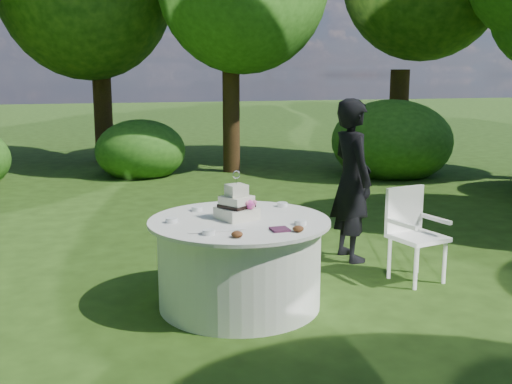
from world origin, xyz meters
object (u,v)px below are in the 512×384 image
(guest, at_px, (352,180))
(cake, at_px, (237,206))
(napkins, at_px, (280,229))
(chair, at_px, (412,227))
(table, at_px, (240,262))

(guest, height_order, cake, guest)
(napkins, height_order, chair, chair)
(chair, bearing_deg, table, -175.10)
(table, distance_m, cake, 0.50)
(table, xyz_separation_m, chair, (1.80, 0.15, 0.13))
(guest, relative_size, table, 1.12)
(cake, relative_size, chair, 0.46)
(napkins, bearing_deg, cake, 114.05)
(guest, bearing_deg, napkins, 136.00)
(cake, bearing_deg, napkins, -65.95)
(cake, bearing_deg, guest, 30.44)
(napkins, relative_size, guest, 0.08)
(guest, xyz_separation_m, cake, (-1.55, -0.91, 0.01))
(cake, distance_m, chair, 1.85)
(table, bearing_deg, chair, 4.90)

